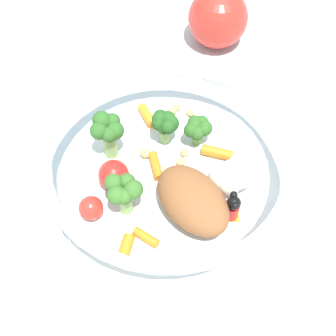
% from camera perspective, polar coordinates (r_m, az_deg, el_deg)
% --- Properties ---
extents(ground_plane, '(2.40, 2.40, 0.00)m').
position_cam_1_polar(ground_plane, '(0.54, -1.41, -0.75)').
color(ground_plane, silver).
extents(food_container, '(0.26, 0.26, 0.07)m').
position_cam_1_polar(food_container, '(0.50, 0.52, -0.35)').
color(food_container, white).
rests_on(food_container, ground_plane).
extents(loose_apple, '(0.08, 0.08, 0.09)m').
position_cam_1_polar(loose_apple, '(0.67, 5.89, 17.13)').
color(loose_apple, red).
rests_on(loose_apple, ground_plane).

